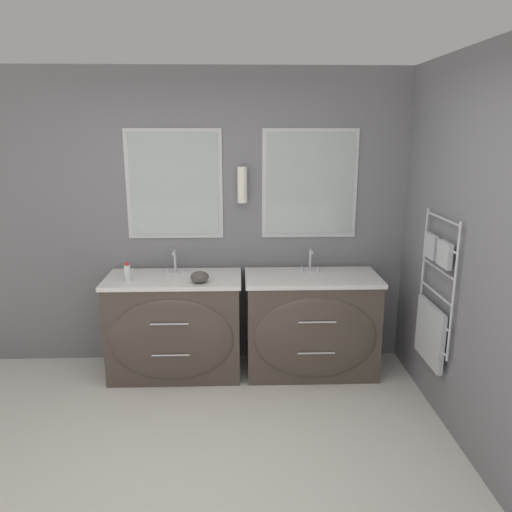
{
  "coord_description": "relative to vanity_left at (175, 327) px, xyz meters",
  "views": [
    {
      "loc": [
        0.3,
        -2.37,
        2.08
      ],
      "look_at": [
        0.42,
        1.39,
        1.13
      ],
      "focal_mm": 35.0,
      "sensor_mm": 36.0,
      "label": 1
    }
  ],
  "objects": [
    {
      "name": "amenity_bowl",
      "position": [
        0.24,
        -0.12,
        0.48
      ],
      "size": [
        0.15,
        0.15,
        0.09
      ],
      "color": "#4C4742",
      "rests_on": "vanity_left"
    },
    {
      "name": "wall_right",
      "position": [
        2.07,
        -0.74,
        0.85
      ],
      "size": [
        0.13,
        3.98,
        2.6
      ],
      "color": "slate",
      "rests_on": "ground_plane"
    },
    {
      "name": "ground_plane",
      "position": [
        0.27,
        -1.64,
        -0.44
      ],
      "size": [
        16.0,
        16.0,
        0.0
      ],
      "primitive_type": "plane",
      "color": "silver"
    },
    {
      "name": "toiletry_bottle",
      "position": [
        -0.36,
        -0.06,
        0.5
      ],
      "size": [
        0.05,
        0.05,
        0.16
      ],
      "color": "silver",
      "rests_on": "vanity_left"
    },
    {
      "name": "faucet_right",
      "position": [
        1.18,
        0.17,
        0.53
      ],
      "size": [
        0.17,
        0.12,
        0.2
      ],
      "color": "silver",
      "rests_on": "vanity_right"
    },
    {
      "name": "wall_back",
      "position": [
        0.28,
        0.38,
        0.87
      ],
      "size": [
        5.14,
        0.17,
        2.6
      ],
      "color": "slate",
      "rests_on": "ground_plane"
    },
    {
      "name": "vanity_right",
      "position": [
        1.18,
        0.0,
        0.0
      ],
      "size": [
        1.14,
        0.63,
        0.88
      ],
      "color": "#4C4238",
      "rests_on": "ground_plane"
    },
    {
      "name": "vanity_left",
      "position": [
        0.0,
        0.0,
        0.0
      ],
      "size": [
        1.14,
        0.63,
        0.88
      ],
      "color": "#4C4238",
      "rests_on": "ground_plane"
    },
    {
      "name": "faucet_left",
      "position": [
        0.0,
        0.17,
        0.53
      ],
      "size": [
        0.17,
        0.12,
        0.2
      ],
      "color": "silver",
      "rests_on": "vanity_left"
    }
  ]
}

